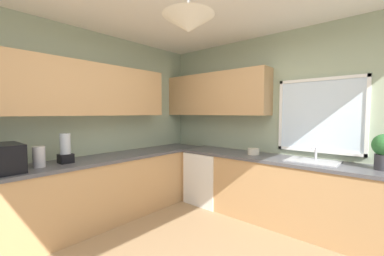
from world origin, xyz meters
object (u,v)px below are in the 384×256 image
(microwave, at_px, (0,159))
(sink_assembly, at_px, (312,161))
(dishwasher, at_px, (209,177))
(blender_appliance, at_px, (65,150))
(kettle, at_px, (39,157))
(bowl, at_px, (253,152))

(microwave, xyz_separation_m, sink_assembly, (2.23, 2.66, -0.13))
(microwave, relative_size, sink_assembly, 0.82)
(dishwasher, distance_m, sink_assembly, 1.65)
(blender_appliance, bearing_deg, dishwasher, 71.70)
(dishwasher, xyz_separation_m, kettle, (-0.64, -2.28, 0.58))
(microwave, height_order, kettle, microwave)
(kettle, xyz_separation_m, bowl, (1.43, 2.31, -0.07))
(kettle, bearing_deg, sink_assembly, 46.32)
(bowl, xyz_separation_m, blender_appliance, (-1.45, -2.03, 0.12))
(bowl, bearing_deg, blender_appliance, -125.55)
(dishwasher, xyz_separation_m, blender_appliance, (-0.66, -2.00, 0.62))
(sink_assembly, bearing_deg, dishwasher, -178.67)
(microwave, distance_m, bowl, 3.03)
(kettle, distance_m, bowl, 2.72)
(sink_assembly, xyz_separation_m, blender_appliance, (-2.23, -2.03, 0.15))
(dishwasher, xyz_separation_m, microwave, (-0.66, -2.63, 0.61))
(kettle, xyz_separation_m, blender_appliance, (-0.02, 0.29, 0.04))
(microwave, bearing_deg, blender_appliance, 90.00)
(dishwasher, bearing_deg, blender_appliance, -108.30)
(dishwasher, distance_m, microwave, 2.77)
(bowl, height_order, blender_appliance, blender_appliance)
(kettle, relative_size, blender_appliance, 0.65)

